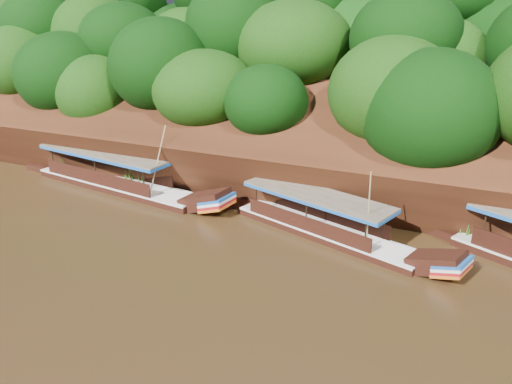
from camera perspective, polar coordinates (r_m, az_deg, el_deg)
ground at (r=22.93m, az=1.17°, el=-12.03°), size 160.00×160.00×0.00m
riverbank at (r=42.51m, az=13.23°, el=5.93°), size 120.00×30.06×19.40m
boat_1 at (r=28.23m, az=9.17°, el=-4.40°), size 13.56×6.06×5.25m
boat_2 at (r=36.18m, az=-14.66°, el=1.03°), size 16.81×4.52×5.68m
reeds at (r=32.02m, az=0.06°, el=-0.35°), size 50.43×2.36×2.05m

